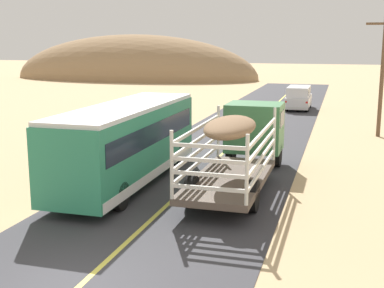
{
  "coord_description": "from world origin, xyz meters",
  "views": [
    {
      "loc": [
        5.77,
        -10.03,
        5.78
      ],
      "look_at": [
        0.0,
        9.75,
        1.62
      ],
      "focal_mm": 48.42,
      "sensor_mm": 36.0,
      "label": 1
    }
  ],
  "objects_px": {
    "car_far": "(299,97)",
    "power_pole_mid": "(382,71)",
    "bus": "(127,142)",
    "livestock_truck": "(246,136)"
  },
  "relations": [
    {
      "from": "livestock_truck",
      "to": "car_far",
      "type": "distance_m",
      "value": 22.83
    },
    {
      "from": "bus",
      "to": "car_far",
      "type": "bearing_deg",
      "value": 79.42
    },
    {
      "from": "car_far",
      "to": "power_pole_mid",
      "type": "distance_m",
      "value": 12.89
    },
    {
      "from": "bus",
      "to": "livestock_truck",
      "type": "bearing_deg",
      "value": 28.32
    },
    {
      "from": "bus",
      "to": "power_pole_mid",
      "type": "bearing_deg",
      "value": 53.31
    },
    {
      "from": "livestock_truck",
      "to": "power_pole_mid",
      "type": "bearing_deg",
      "value": 62.63
    },
    {
      "from": "livestock_truck",
      "to": "bus",
      "type": "bearing_deg",
      "value": -151.68
    },
    {
      "from": "livestock_truck",
      "to": "car_far",
      "type": "xyz_separation_m",
      "value": [
        0.29,
        22.82,
        -0.7
      ]
    },
    {
      "from": "car_far",
      "to": "power_pole_mid",
      "type": "xyz_separation_m",
      "value": [
        5.74,
        -11.18,
        2.85
      ]
    },
    {
      "from": "livestock_truck",
      "to": "car_far",
      "type": "relative_size",
      "value": 2.1
    }
  ]
}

